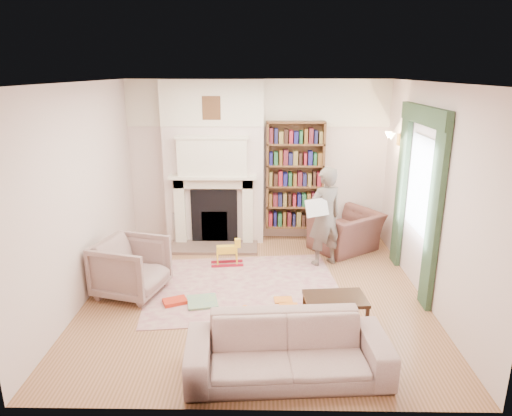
{
  "coord_description": "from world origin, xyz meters",
  "views": [
    {
      "loc": [
        0.09,
        -5.66,
        2.95
      ],
      "look_at": [
        0.0,
        0.25,
        1.15
      ],
      "focal_mm": 32.0,
      "sensor_mm": 36.0,
      "label": 1
    }
  ],
  "objects_px": {
    "coffee_table": "(334,315)",
    "armchair_reading": "(346,231)",
    "sofa": "(288,349)",
    "paraffin_heater": "(180,228)",
    "bookcase": "(295,176)",
    "rocking_horse": "(227,252)",
    "man_reading": "(325,217)",
    "armchair_left": "(131,267)"
  },
  "relations": [
    {
      "from": "coffee_table",
      "to": "armchair_reading",
      "type": "bearing_deg",
      "value": 72.43
    },
    {
      "from": "armchair_reading",
      "to": "sofa",
      "type": "distance_m",
      "value": 3.54
    },
    {
      "from": "sofa",
      "to": "paraffin_heater",
      "type": "height_order",
      "value": "sofa"
    },
    {
      "from": "bookcase",
      "to": "armchair_reading",
      "type": "height_order",
      "value": "bookcase"
    },
    {
      "from": "armchair_reading",
      "to": "rocking_horse",
      "type": "distance_m",
      "value": 2.07
    },
    {
      "from": "bookcase",
      "to": "man_reading",
      "type": "xyz_separation_m",
      "value": [
        0.39,
        -1.12,
        -0.39
      ]
    },
    {
      "from": "armchair_reading",
      "to": "man_reading",
      "type": "height_order",
      "value": "man_reading"
    },
    {
      "from": "man_reading",
      "to": "sofa",
      "type": "bearing_deg",
      "value": 48.59
    },
    {
      "from": "armchair_left",
      "to": "sofa",
      "type": "bearing_deg",
      "value": -114.71
    },
    {
      "from": "bookcase",
      "to": "rocking_horse",
      "type": "bearing_deg",
      "value": -132.97
    },
    {
      "from": "sofa",
      "to": "armchair_reading",
      "type": "bearing_deg",
      "value": 66.9
    },
    {
      "from": "armchair_reading",
      "to": "bookcase",
      "type": "bearing_deg",
      "value": -66.38
    },
    {
      "from": "man_reading",
      "to": "coffee_table",
      "type": "xyz_separation_m",
      "value": [
        -0.11,
        -1.95,
        -0.56
      ]
    },
    {
      "from": "bookcase",
      "to": "armchair_left",
      "type": "distance_m",
      "value": 3.26
    },
    {
      "from": "sofa",
      "to": "coffee_table",
      "type": "distance_m",
      "value": 0.99
    },
    {
      "from": "sofa",
      "to": "man_reading",
      "type": "relative_size",
      "value": 1.28
    },
    {
      "from": "armchair_left",
      "to": "man_reading",
      "type": "relative_size",
      "value": 0.54
    },
    {
      "from": "armchair_reading",
      "to": "man_reading",
      "type": "bearing_deg",
      "value": 18.2
    },
    {
      "from": "coffee_table",
      "to": "paraffin_heater",
      "type": "height_order",
      "value": "paraffin_heater"
    },
    {
      "from": "armchair_reading",
      "to": "armchair_left",
      "type": "xyz_separation_m",
      "value": [
        -3.18,
        -1.62,
        0.05
      ]
    },
    {
      "from": "sofa",
      "to": "man_reading",
      "type": "height_order",
      "value": "man_reading"
    },
    {
      "from": "sofa",
      "to": "man_reading",
      "type": "bearing_deg",
      "value": 71.56
    },
    {
      "from": "armchair_reading",
      "to": "armchair_left",
      "type": "bearing_deg",
      "value": -7.88
    },
    {
      "from": "paraffin_heater",
      "to": "coffee_table",
      "type": "bearing_deg",
      "value": -51.12
    },
    {
      "from": "armchair_left",
      "to": "sofa",
      "type": "distance_m",
      "value": 2.66
    },
    {
      "from": "sofa",
      "to": "paraffin_heater",
      "type": "xyz_separation_m",
      "value": [
        -1.71,
        3.64,
        -0.02
      ]
    },
    {
      "from": "armchair_reading",
      "to": "rocking_horse",
      "type": "relative_size",
      "value": 2.06
    },
    {
      "from": "man_reading",
      "to": "armchair_reading",
      "type": "bearing_deg",
      "value": -153.97
    },
    {
      "from": "sofa",
      "to": "coffee_table",
      "type": "height_order",
      "value": "sofa"
    },
    {
      "from": "armchair_left",
      "to": "bookcase",
      "type": "bearing_deg",
      "value": -31.83
    },
    {
      "from": "paraffin_heater",
      "to": "sofa",
      "type": "bearing_deg",
      "value": -64.81
    },
    {
      "from": "bookcase",
      "to": "man_reading",
      "type": "bearing_deg",
      "value": -70.59
    },
    {
      "from": "sofa",
      "to": "rocking_horse",
      "type": "height_order",
      "value": "sofa"
    },
    {
      "from": "armchair_reading",
      "to": "sofa",
      "type": "relative_size",
      "value": 0.51
    },
    {
      "from": "armchair_reading",
      "to": "coffee_table",
      "type": "bearing_deg",
      "value": 42.6
    },
    {
      "from": "armchair_reading",
      "to": "man_reading",
      "type": "distance_m",
      "value": 0.87
    },
    {
      "from": "man_reading",
      "to": "coffee_table",
      "type": "bearing_deg",
      "value": 59.54
    },
    {
      "from": "bookcase",
      "to": "armchair_left",
      "type": "bearing_deg",
      "value": -137.51
    },
    {
      "from": "bookcase",
      "to": "man_reading",
      "type": "height_order",
      "value": "bookcase"
    },
    {
      "from": "man_reading",
      "to": "paraffin_heater",
      "type": "height_order",
      "value": "man_reading"
    },
    {
      "from": "bookcase",
      "to": "armchair_left",
      "type": "relative_size",
      "value": 2.19
    },
    {
      "from": "paraffin_heater",
      "to": "man_reading",
      "type": "bearing_deg",
      "value": -20.37
    }
  ]
}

